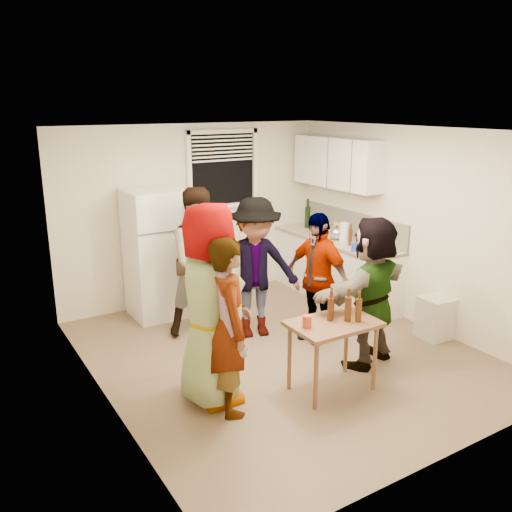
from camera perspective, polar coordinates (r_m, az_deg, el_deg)
room at (r=6.31m, az=2.79°, el=-10.22°), size 4.00×4.50×2.50m
window at (r=7.85m, az=-3.50°, el=9.09°), size 1.12×0.10×1.06m
refrigerator at (r=7.26m, az=-10.50°, el=0.22°), size 0.70×0.70×1.70m
counter_lower at (r=7.97m, az=8.28°, el=-1.39°), size 0.60×2.20×0.86m
countertop at (r=7.85m, az=8.41°, el=1.74°), size 0.64×2.22×0.04m
backsplash at (r=7.99m, az=10.04°, el=3.39°), size 0.03×2.20×0.36m
upper_cabinets at (r=7.90m, az=8.52°, el=9.72°), size 0.34×1.60×0.70m
kettle at (r=7.76m, az=8.45°, el=1.73°), size 0.31×0.29×0.21m
paper_towel at (r=7.69m, az=9.20°, el=1.57°), size 0.12×0.12×0.26m
wine_bottle at (r=8.45m, az=5.42°, el=2.99°), size 0.08×0.08×0.34m
beer_bottle_counter at (r=7.48m, az=9.86°, el=1.12°), size 0.06×0.06×0.22m
blue_cup at (r=7.18m, az=10.30°, el=0.49°), size 0.09×0.09×0.12m
picture_frame at (r=8.12m, az=8.68°, el=2.94°), size 0.02×0.19×0.16m
trash_bin at (r=6.97m, az=18.34°, el=-6.23°), size 0.37×0.37×0.51m
serving_table at (r=5.66m, az=7.88°, el=-13.66°), size 0.87×0.59×0.72m
beer_bottle_table at (r=5.39m, az=9.59°, el=-6.76°), size 0.07×0.07×0.25m
red_cup at (r=5.20m, az=5.38°, el=-7.45°), size 0.09×0.09×0.12m
guest_grey at (r=5.47m, az=-4.64°, el=-14.70°), size 1.99×1.08×0.61m
guest_stripe at (r=5.31m, az=-2.63°, el=-15.68°), size 1.77×1.11×0.40m
guest_back_left at (r=6.92m, az=-5.50°, el=-7.84°), size 1.00×1.87×0.69m
guest_back_right at (r=6.80m, az=-0.09°, el=-8.21°), size 1.57×1.97×0.64m
guest_black at (r=6.73m, az=6.21°, el=-8.57°), size 1.72×1.22×0.38m
guest_orange at (r=6.26m, az=11.64°, el=-10.82°), size 1.89×1.98×0.49m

